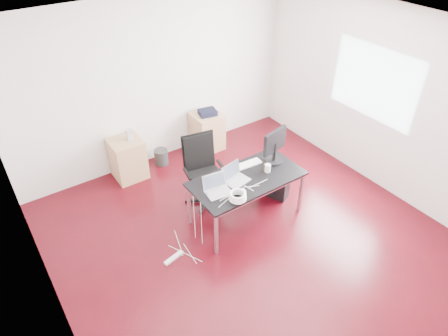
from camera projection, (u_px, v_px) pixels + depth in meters
room_shell at (252, 152)px, 4.85m from camera, size 5.00×5.00×5.00m
desk at (247, 181)px, 5.57m from camera, size 1.60×0.80×0.73m
office_chair at (203, 167)px, 5.96m from camera, size 0.56×0.58×1.08m
filing_cabinet_left at (128, 159)px, 6.58m from camera, size 0.50×0.50×0.70m
filing_cabinet_right at (207, 131)px, 7.30m from camera, size 0.50×0.50×0.70m
pc_tower at (274, 184)px, 6.26m from camera, size 0.36×0.49×0.44m
wastebasket at (161, 157)px, 7.00m from camera, size 0.28×0.28×0.28m
power_strip at (174, 258)px, 5.30m from camera, size 0.31×0.12×0.04m
laptop_left at (217, 188)px, 5.27m from camera, size 0.36×0.29×0.23m
laptop_right at (235, 177)px, 5.46m from camera, size 0.37×0.31×0.23m
monitor at (275, 144)px, 5.71m from camera, size 0.45×0.26×0.51m
keyboard at (247, 165)px, 5.78m from camera, size 0.45×0.17×0.02m
cup_white at (268, 168)px, 5.62m from camera, size 0.09×0.09×0.12m
cup_brown at (267, 167)px, 5.66m from camera, size 0.08×0.08×0.10m
cable_coil at (238, 196)px, 5.14m from camera, size 0.24×0.24×0.11m
power_adapter at (242, 191)px, 5.29m from camera, size 0.07×0.07×0.03m
speaker at (129, 135)px, 6.36m from camera, size 0.09×0.08×0.18m
navy_garment at (208, 112)px, 7.05m from camera, size 0.34×0.30×0.09m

